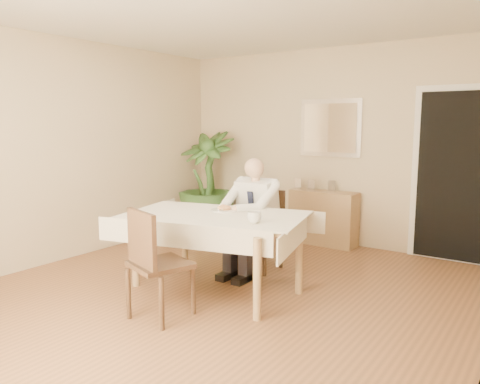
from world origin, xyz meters
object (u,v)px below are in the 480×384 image
Objects in this scene: potted_palm at (207,182)px; coffee_mug at (254,217)px; seated_man at (249,211)px; chair_near at (153,258)px; sideboard at (323,218)px; dining_table at (215,223)px; chair_far at (263,224)px.

coffee_mug is at bearing -43.18° from potted_palm.
potted_palm is (-1.60, 1.28, 0.06)m from seated_man.
chair_near is 0.75× the size of seated_man.
chair_near reaches higher than sideboard.
chair_near reaches higher than coffee_mug.
coffee_mug is (0.52, -0.12, 0.13)m from dining_table.
chair_far is at bearing 75.93° from dining_table.
seated_man is 0.83× the size of potted_palm.
potted_palm reaches higher than coffee_mug.
chair_near is 7.53× the size of coffee_mug.
coffee_mug is at bearing -78.71° from sideboard.
chair_far reaches higher than coffee_mug.
sideboard is 0.60× the size of potted_palm.
potted_palm reaches higher than sideboard.
chair_far reaches higher than sideboard.
dining_table is at bearing 109.41° from chair_near.
potted_palm is at bearing 149.07° from chair_far.
seated_man reaches higher than chair_near.
coffee_mug reaches higher than dining_table.
coffee_mug is (0.51, 0.73, 0.27)m from chair_near.
potted_palm is at bearing 136.82° from coffee_mug.
sideboard is at bearing 85.75° from chair_far.
chair_near is (0.02, -1.73, 0.04)m from chair_far.
chair_far is 0.98× the size of sideboard.
chair_far is at bearing 108.81° from chair_near.
sideboard is at bearing 85.69° from seated_man.
seated_man is 2.05m from potted_palm.
chair_far is 7.07× the size of coffee_mug.
coffee_mug is at bearing -61.26° from chair_far.
sideboard is (0.12, 2.20, -0.31)m from dining_table.
dining_table is at bearing 167.29° from coffee_mug.
chair_far is 1.73m from chair_near.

